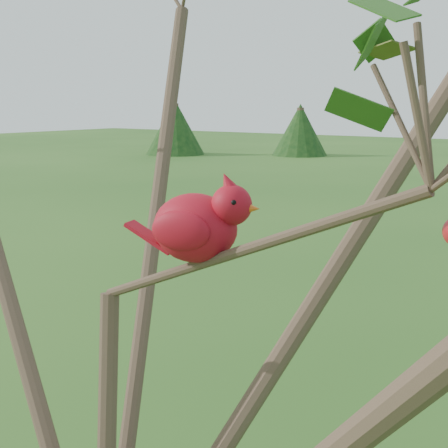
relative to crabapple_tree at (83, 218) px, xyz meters
name	(u,v)px	position (x,y,z in m)	size (l,w,h in m)	color
crabapple_tree	(83,218)	(0.00, 0.00, 0.00)	(2.35, 2.05, 2.95)	#483627
cardinal	(199,225)	(0.15, 0.11, -0.01)	(0.23, 0.14, 0.16)	maroon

